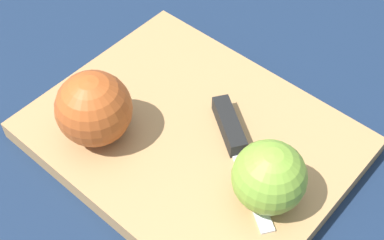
{
  "coord_description": "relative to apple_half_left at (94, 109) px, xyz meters",
  "views": [
    {
      "loc": [
        0.25,
        -0.28,
        0.49
      ],
      "look_at": [
        0.0,
        0.0,
        0.04
      ],
      "focal_mm": 50.0,
      "sensor_mm": 36.0,
      "label": 1
    }
  ],
  "objects": [
    {
      "name": "apple_half_left",
      "position": [
        0.0,
        0.0,
        0.0
      ],
      "size": [
        0.08,
        0.08,
        0.08
      ],
      "rotation": [
        0.0,
        0.0,
        0.94
      ],
      "color": "#AD4C1E",
      "rests_on": "cutting_board"
    },
    {
      "name": "apple_half_right",
      "position": [
        0.19,
        0.06,
        -0.0
      ],
      "size": [
        0.07,
        0.07,
        0.07
      ],
      "rotation": [
        0.0,
        0.0,
        5.29
      ],
      "color": "olive",
      "rests_on": "cutting_board"
    },
    {
      "name": "ground_plane",
      "position": [
        0.08,
        0.07,
        -0.07
      ],
      "size": [
        4.0,
        4.0,
        0.0
      ],
      "primitive_type": "plane",
      "color": "#14233D"
    },
    {
      "name": "knife",
      "position": [
        0.12,
        0.09,
        -0.03
      ],
      "size": [
        0.15,
        0.11,
        0.02
      ],
      "rotation": [
        0.0,
        0.0,
        -0.6
      ],
      "color": "silver",
      "rests_on": "cutting_board"
    },
    {
      "name": "cutting_board",
      "position": [
        0.08,
        0.07,
        -0.05
      ],
      "size": [
        0.35,
        0.27,
        0.02
      ],
      "color": "#A37A4C",
      "rests_on": "ground_plane"
    }
  ]
}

